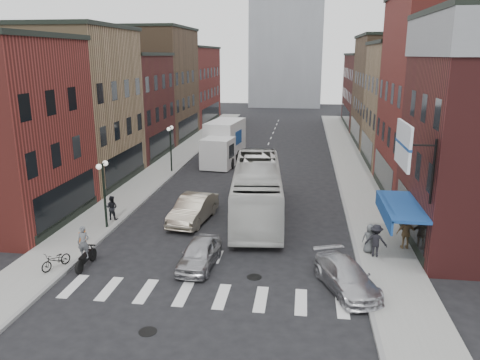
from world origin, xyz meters
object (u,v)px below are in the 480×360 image
(sedan_left_near, at_px, (199,254))
(ped_right_b, at_px, (406,233))
(streetlamp_near, at_px, (103,182))
(transit_bus, at_px, (257,190))
(motorcycle_rider, at_px, (84,248))
(ped_right_c, at_px, (370,238))
(bike_rack, at_px, (82,237))
(ped_left_solo, at_px, (112,208))
(parked_bicycle, at_px, (56,260))
(box_truck, at_px, (223,143))
(streetlamp_far, at_px, (171,140))
(billboard_sign, at_px, (405,146))
(sedan_left_far, at_px, (193,209))
(ped_right_a, at_px, (376,241))
(curb_car, at_px, (346,277))

(sedan_left_near, relative_size, ped_right_b, 2.28)
(streetlamp_near, distance_m, ped_right_b, 17.13)
(transit_bus, bearing_deg, motorcycle_rider, -135.73)
(transit_bus, height_order, ped_right_c, transit_bus)
(motorcycle_rider, distance_m, ped_right_c, 14.34)
(streetlamp_near, relative_size, sedan_left_near, 1.05)
(bike_rack, relative_size, ped_left_solo, 0.52)
(parked_bicycle, relative_size, ped_right_b, 0.94)
(parked_bicycle, bearing_deg, transit_bus, 71.23)
(box_truck, distance_m, ped_right_b, 23.81)
(streetlamp_far, relative_size, ped_left_solo, 2.69)
(streetlamp_near, height_order, box_truck, streetlamp_near)
(billboard_sign, xyz_separation_m, sedan_left_far, (-11.16, 5.50, -5.31))
(streetlamp_far, relative_size, parked_bicycle, 2.54)
(sedan_left_near, relative_size, ped_left_solo, 2.57)
(box_truck, xyz_separation_m, ped_right_a, (11.49, -21.04, -0.90))
(streetlamp_near, relative_size, box_truck, 0.45)
(motorcycle_rider, height_order, sedan_left_far, motorcycle_rider)
(streetlamp_near, distance_m, ped_right_a, 15.55)
(transit_bus, xyz_separation_m, ped_left_solo, (-8.80, -2.45, -0.82))
(ped_right_c, bearing_deg, parked_bicycle, 22.09)
(ped_right_c, bearing_deg, motorcycle_rider, 21.10)
(ped_right_a, bearing_deg, box_truck, -47.15)
(billboard_sign, distance_m, ped_left_solo, 17.66)
(streetlamp_far, xyz_separation_m, sedan_left_far, (4.82, -12.00, -2.09))
(streetlamp_near, relative_size, ped_right_c, 2.69)
(bike_rack, bearing_deg, motorcycle_rider, -61.38)
(billboard_sign, relative_size, box_truck, 0.41)
(ped_right_a, bearing_deg, billboard_sign, 131.20)
(streetlamp_far, bearing_deg, streetlamp_near, -90.00)
(motorcycle_rider, bearing_deg, transit_bus, 46.58)
(billboard_sign, distance_m, streetlamp_near, 16.68)
(streetlamp_near, height_order, parked_bicycle, streetlamp_near)
(streetlamp_near, distance_m, ped_left_solo, 2.40)
(ped_right_b, bearing_deg, bike_rack, -1.65)
(billboard_sign, height_order, streetlamp_far, billboard_sign)
(bike_rack, distance_m, parked_bicycle, 2.96)
(curb_car, distance_m, ped_right_c, 4.26)
(streetlamp_far, xyz_separation_m, ped_right_a, (15.28, -16.12, -1.91))
(bike_rack, relative_size, parked_bicycle, 0.49)
(streetlamp_far, relative_size, ped_right_a, 2.42)
(box_truck, relative_size, ped_right_c, 5.96)
(streetlamp_far, height_order, bike_rack, streetlamp_far)
(streetlamp_far, xyz_separation_m, ped_left_solo, (-0.19, -12.69, -2.00))
(parked_bicycle, xyz_separation_m, ped_right_a, (15.38, 3.53, 0.42))
(streetlamp_near, distance_m, ped_right_c, 15.25)
(transit_bus, distance_m, ped_left_solo, 9.17)
(box_truck, bearing_deg, transit_bus, -64.79)
(box_truck, distance_m, motorcycle_rider, 24.17)
(box_truck, bearing_deg, billboard_sign, -53.90)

